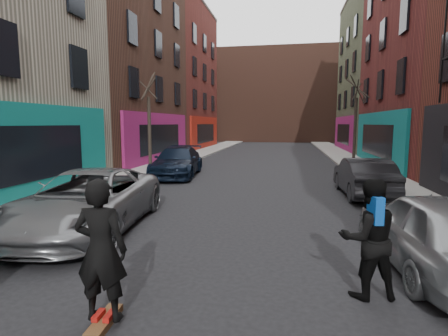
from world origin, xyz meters
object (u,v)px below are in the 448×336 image
at_px(tree_right_far, 356,112).
at_px(pedestrian, 368,238).
at_px(parked_right_end, 364,177).
at_px(parked_left_end, 177,162).
at_px(skateboarder, 101,250).
at_px(parked_left_far, 88,200).
at_px(skateboard, 104,322).
at_px(parked_right_far, 434,231).
at_px(tree_left_far, 149,113).

xyz_separation_m(tree_right_far, pedestrian, (-3.20, -19.53, -2.56)).
xyz_separation_m(parked_right_end, pedestrian, (-1.60, -8.31, 0.23)).
xyz_separation_m(parked_left_end, skateboarder, (3.28, -13.45, 0.31)).
relative_size(parked_left_far, pedestrian, 2.93).
xyz_separation_m(parked_left_end, skateboard, (3.28, -13.45, -0.72)).
distance_m(parked_right_far, skateboard, 5.97).
distance_m(tree_right_far, parked_right_end, 11.67).
height_order(tree_right_far, parked_left_end, tree_right_far).
height_order(parked_right_end, pedestrian, pedestrian).
bearing_deg(skateboard, parked_left_far, 119.04).
height_order(parked_left_end, skateboarder, skateboarder).
xyz_separation_m(parked_left_far, parked_right_end, (8.00, 5.83, -0.04)).
distance_m(parked_left_end, parked_right_end, 9.35).
bearing_deg(pedestrian, tree_left_far, -68.61).
relative_size(tree_right_far, parked_right_end, 1.51).
xyz_separation_m(tree_right_far, parked_right_end, (-1.60, -11.21, -2.79)).
height_order(parked_left_end, parked_right_end, parked_left_end).
bearing_deg(parked_left_end, parked_left_far, -92.40).
distance_m(parked_left_end, parked_right_far, 13.58).
bearing_deg(tree_right_far, parked_left_end, -143.37).
bearing_deg(parked_right_end, parked_left_end, -24.42).
distance_m(parked_right_end, skateboarder, 11.20).
bearing_deg(parked_right_end, tree_left_far, -27.46).
distance_m(tree_left_far, skateboard, 16.35).
relative_size(tree_left_far, skateboarder, 3.31).
relative_size(parked_right_end, pedestrian, 2.34).
bearing_deg(tree_right_far, pedestrian, -99.31).
bearing_deg(tree_left_far, skateboarder, -70.06).
relative_size(tree_right_far, skateboarder, 3.46).
bearing_deg(parked_right_end, parked_left_far, 34.37).
distance_m(tree_right_far, skateboarder, 22.30).
bearing_deg(parked_right_end, pedestrian, 77.41).
relative_size(parked_left_end, parked_right_far, 1.18).
bearing_deg(parked_left_far, parked_left_end, 87.39).
distance_m(tree_right_far, pedestrian, 19.95).
distance_m(parked_left_far, parked_left_end, 9.46).
xyz_separation_m(parked_left_end, pedestrian, (7.02, -11.92, 0.20)).
bearing_deg(parked_right_far, parked_left_end, -55.35).
bearing_deg(pedestrian, parked_right_far, -150.71).
bearing_deg(tree_left_far, parked_left_far, -75.78).
relative_size(tree_left_far, parked_left_end, 1.22).
distance_m(parked_left_end, pedestrian, 13.84).
height_order(tree_right_far, parked_left_far, tree_right_far).
distance_m(parked_left_far, pedestrian, 6.87).
bearing_deg(pedestrian, skateboarder, 9.31).
height_order(tree_left_far, parked_left_end, tree_left_far).
height_order(skateboard, pedestrian, pedestrian).
bearing_deg(parked_left_far, tree_left_far, 97.83).
height_order(tree_left_far, parked_right_end, tree_left_far).
bearing_deg(tree_left_far, parked_right_far, -48.87).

